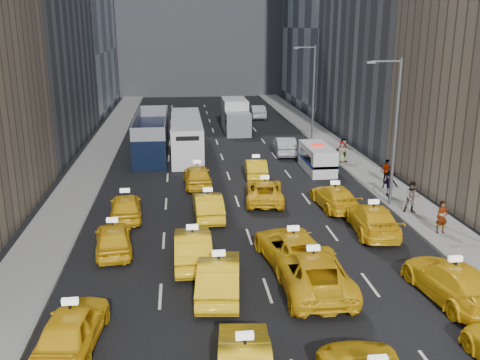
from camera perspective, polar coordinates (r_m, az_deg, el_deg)
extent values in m
plane|color=black|center=(21.40, 3.84, -14.15)|extent=(160.00, 160.00, 0.00)
cube|color=gray|center=(45.02, -15.29, 1.84)|extent=(3.00, 90.00, 0.15)
cube|color=gray|center=(46.61, 11.15, 2.59)|extent=(3.00, 90.00, 0.15)
cube|color=slate|center=(44.81, -13.46, 1.92)|extent=(0.15, 90.00, 0.18)
cube|color=slate|center=(46.19, 9.43, 2.57)|extent=(0.15, 90.00, 0.18)
cylinder|color=#595B60|center=(33.34, 16.21, 4.66)|extent=(0.20, 0.20, 9.00)
cylinder|color=#595B60|center=(32.46, 15.31, 12.11)|extent=(1.80, 0.12, 0.12)
cube|color=slate|center=(32.15, 13.78, 12.09)|extent=(0.50, 0.22, 0.12)
cylinder|color=#595B60|center=(52.13, 7.84, 9.11)|extent=(0.20, 0.20, 9.00)
cylinder|color=#595B60|center=(51.57, 7.02, 13.86)|extent=(1.80, 0.12, 0.12)
cube|color=slate|center=(51.38, 6.02, 13.83)|extent=(0.50, 0.22, 0.12)
imported|color=yellow|center=(20.02, -17.44, -14.72)|extent=(2.28, 4.65, 1.53)
imported|color=yellow|center=(22.51, -2.27, -10.18)|extent=(2.21, 5.02, 1.60)
imported|color=yellow|center=(23.07, 7.72, -9.57)|extent=(2.83, 5.99, 1.65)
imported|color=yellow|center=(23.73, 21.73, -10.01)|extent=(2.74, 5.59, 1.56)
imported|color=yellow|center=(27.13, -13.35, -6.05)|extent=(2.25, 4.48, 1.47)
imported|color=yellow|center=(25.29, -5.06, -7.17)|extent=(1.69, 4.84, 1.59)
imported|color=yellow|center=(25.28, 5.64, -7.24)|extent=(3.33, 5.89, 1.55)
imported|color=yellow|center=(29.69, 13.95, -4.06)|extent=(2.60, 5.43, 1.53)
imported|color=yellow|center=(31.53, -12.08, -2.77)|extent=(2.12, 4.51, 1.49)
imported|color=yellow|center=(31.04, -3.44, -2.73)|extent=(1.73, 4.58, 1.49)
imported|color=yellow|center=(33.87, 2.63, -1.18)|extent=(2.89, 5.21, 1.38)
imported|color=yellow|center=(33.16, 10.03, -1.80)|extent=(2.24, 4.92, 1.40)
imported|color=yellow|center=(37.15, -4.57, 0.48)|extent=(2.00, 4.59, 1.54)
imported|color=yellow|center=(39.23, 1.70, 1.27)|extent=(1.76, 4.32, 1.39)
cube|color=silver|center=(41.37, 8.24, 2.31)|extent=(2.26, 5.05, 1.97)
cylinder|color=black|center=(39.87, 7.67, 0.92)|extent=(0.28, 0.79, 0.79)
cylinder|color=black|center=(40.27, 9.85, 0.98)|extent=(0.28, 0.79, 0.79)
cylinder|color=black|center=(42.80, 6.67, 2.02)|extent=(0.28, 0.79, 0.79)
cylinder|color=black|center=(43.18, 8.71, 2.07)|extent=(0.28, 0.79, 0.79)
cube|color=navy|center=(41.41, 8.24, 2.13)|extent=(2.29, 5.05, 0.22)
cube|color=red|center=(41.14, 8.30, 3.73)|extent=(0.92, 0.38, 0.14)
cube|color=black|center=(46.70, -9.38, 4.73)|extent=(3.58, 11.77, 3.37)
cylinder|color=black|center=(42.26, -11.19, 1.85)|extent=(0.28, 1.10, 1.10)
cylinder|color=black|center=(42.13, -8.02, 1.96)|extent=(0.28, 1.10, 1.10)
cylinder|color=black|center=(51.78, -10.38, 4.52)|extent=(0.28, 1.10, 1.10)
cylinder|color=black|center=(51.67, -7.79, 4.61)|extent=(0.28, 1.10, 1.10)
cube|color=silver|center=(46.70, -5.73, 4.71)|extent=(2.57, 12.10, 3.12)
cylinder|color=black|center=(41.91, -7.09, 1.92)|extent=(0.28, 1.10, 1.10)
cylinder|color=black|center=(41.93, -4.06, 2.01)|extent=(0.28, 1.10, 1.10)
cylinder|color=black|center=(51.95, -7.03, 4.70)|extent=(0.28, 1.10, 1.10)
cylinder|color=black|center=(51.97, -4.57, 4.78)|extent=(0.28, 1.10, 1.10)
cube|color=silver|center=(56.37, -0.48, 6.86)|extent=(3.37, 7.46, 3.29)
cylinder|color=black|center=(53.81, -1.33, 5.22)|extent=(0.28, 1.10, 1.10)
cylinder|color=black|center=(54.05, 0.97, 5.27)|extent=(0.28, 1.10, 1.10)
cylinder|color=black|center=(59.10, -1.81, 6.21)|extent=(0.28, 1.10, 1.10)
cylinder|color=black|center=(59.32, 0.29, 6.25)|extent=(0.28, 1.10, 1.10)
imported|color=#A9ACB0|center=(46.45, 4.81, 3.68)|extent=(2.01, 4.81, 1.54)
imported|color=black|center=(58.25, -9.84, 6.08)|extent=(3.03, 5.92, 1.60)
imported|color=slate|center=(64.59, -1.11, 7.18)|extent=(2.15, 4.72, 1.34)
imported|color=black|center=(64.34, -6.21, 7.16)|extent=(2.16, 4.76, 1.59)
imported|color=#989A9F|center=(64.91, 1.85, 7.32)|extent=(1.73, 4.78, 1.57)
imported|color=gray|center=(30.24, 20.74, -3.72)|extent=(0.67, 0.46, 1.79)
imported|color=gray|center=(32.94, 17.89, -1.76)|extent=(1.00, 0.70, 1.87)
imported|color=gray|center=(35.66, 15.70, -0.36)|extent=(1.15, 0.59, 1.71)
imported|color=gray|center=(38.55, 15.34, 0.89)|extent=(1.10, 0.78, 1.72)
imported|color=gray|center=(43.75, 10.80, 2.97)|extent=(0.94, 0.72, 1.71)
imported|color=gray|center=(43.82, 10.97, 3.12)|extent=(1.85, 1.00, 1.91)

